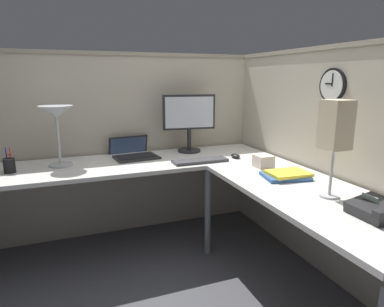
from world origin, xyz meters
name	(u,v)px	position (x,y,z in m)	size (l,w,h in m)	color
ground_plane	(196,267)	(0.00, 0.00, 0.00)	(6.80, 6.80, 0.00)	#47474C
cubicle_wall_back	(122,144)	(-0.36, 0.87, 0.79)	(2.57, 0.12, 1.58)	#B7AD99
cubicle_wall_right	(325,161)	(0.87, -0.27, 0.79)	(0.12, 2.37, 1.58)	#B7AD99
desk	(179,191)	(-0.15, -0.05, 0.63)	(2.35, 2.15, 0.73)	silver
monitor	(189,119)	(0.18, 0.64, 1.02)	(0.46, 0.20, 0.50)	#232326
laptop	(133,153)	(-0.31, 0.66, 0.75)	(0.38, 0.42, 0.22)	#232326
keyboard	(200,161)	(0.13, 0.26, 0.74)	(0.43, 0.14, 0.02)	#38383D
computer_mouse	(235,156)	(0.46, 0.28, 0.75)	(0.06, 0.10, 0.03)	black
desk_lamp_dome	(56,117)	(-0.88, 0.53, 1.09)	(0.24, 0.24, 0.44)	#B7BABF
pen_cup	(9,165)	(-1.20, 0.46, 0.78)	(0.08, 0.08, 0.18)	black
office_phone	(376,210)	(0.51, -1.00, 0.77)	(0.19, 0.21, 0.11)	#232326
book_stack	(286,175)	(0.50, -0.33, 0.75)	(0.32, 0.26, 0.04)	#335999
desk_lamp_paper	(336,128)	(0.51, -0.70, 1.11)	(0.13, 0.13, 0.53)	#B7BABF
tissue_box	(263,161)	(0.51, -0.04, 0.78)	(0.12, 0.12, 0.09)	beige
wall_clock	(333,85)	(0.82, -0.33, 1.32)	(0.04, 0.22, 0.22)	black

